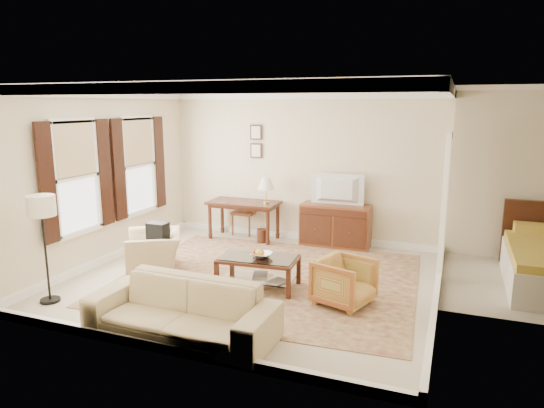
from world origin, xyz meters
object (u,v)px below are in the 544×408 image
Objects in this scene: sideboard at (335,225)px; tv at (336,180)px; coffee_table at (258,264)px; writing_desk at (244,207)px; club_armchair at (154,245)px; striped_armchair at (344,280)px; sofa at (181,301)px.

sideboard is 0.89m from tv.
sideboard is at bearing 77.89° from coffee_table.
writing_desk is 1.46× the size of tv.
coffee_table is at bearing 54.14° from club_armchair.
coffee_table is 1.33m from striped_armchair.
writing_desk is 1.95m from tv.
striped_armchair is at bearing 46.96° from sofa.
sideboard is at bearing 5.26° from writing_desk.
tv is at bearing 81.03° from sofa.
club_armchair reaches higher than writing_desk.
tv is 0.43× the size of sofa.
tv is 4.41m from sofa.
coffee_table is 0.53× the size of sofa.
coffee_table is at bearing 83.45° from sofa.
writing_desk is 0.63× the size of sofa.
striped_armchair is at bearing -6.56° from coffee_table.
sofa is at bearing -98.13° from coffee_table.
club_armchair reaches higher than coffee_table.
tv is 0.99× the size of club_armchair.
tv is 2.73m from coffee_table.
tv is 2.93m from striped_armchair.
coffee_table is 1.22× the size of club_armchair.
sideboard is at bearing 102.41° from club_armchair.
sideboard is 4.35m from sofa.
coffee_table is (1.30, -2.36, -0.29)m from writing_desk.
coffee_table is at bearing -61.21° from writing_desk.
sofa reaches higher than sideboard.
tv reaches higher than sideboard.
striped_armchair is (0.78, -2.68, -0.05)m from sideboard.
coffee_table is (-0.54, -2.51, -0.92)m from tv.
sofa is at bearing 79.45° from tv.
sofa is (-0.79, -4.28, 0.03)m from sideboard.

